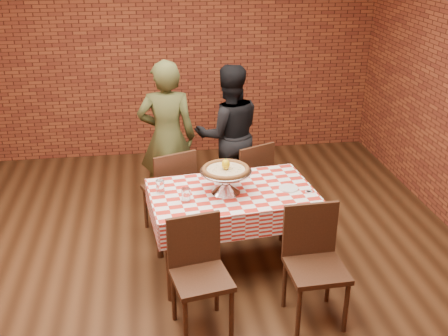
{
  "coord_description": "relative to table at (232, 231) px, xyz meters",
  "views": [
    {
      "loc": [
        -0.18,
        -3.73,
        2.75
      ],
      "look_at": [
        0.41,
        0.29,
        0.93
      ],
      "focal_mm": 42.92,
      "sensor_mm": 36.0,
      "label": 1
    }
  ],
  "objects": [
    {
      "name": "water_glass_right",
      "position": [
        -0.59,
        0.05,
        0.44
      ],
      "size": [
        0.08,
        0.08,
        0.11
      ],
      "primitive_type": "cylinder",
      "rotation": [
        0.0,
        0.0,
        0.1
      ],
      "color": "white",
      "rests_on": "tablecloth"
    },
    {
      "name": "pizza_stand",
      "position": [
        -0.05,
        -0.01,
        0.48
      ],
      "size": [
        0.47,
        0.47,
        0.19
      ],
      "primitive_type": null,
      "rotation": [
        0.0,
        0.0,
        -0.09
      ],
      "color": "silver",
      "rests_on": "tablecloth"
    },
    {
      "name": "diner_olive",
      "position": [
        -0.48,
        1.2,
        0.43
      ],
      "size": [
        0.61,
        0.42,
        1.61
      ],
      "primitive_type": "imported",
      "rotation": [
        0.0,
        0.0,
        3.08
      ],
      "color": "#434723",
      "rests_on": "ground"
    },
    {
      "name": "chair_near_left",
      "position": [
        -0.34,
        -0.76,
        0.06
      ],
      "size": [
        0.47,
        0.47,
        0.88
      ],
      "primitive_type": null,
      "rotation": [
        0.0,
        0.0,
        0.18
      ],
      "color": "#3E2213",
      "rests_on": "ground"
    },
    {
      "name": "table",
      "position": [
        0.0,
        0.0,
        0.0
      ],
      "size": [
        1.41,
        0.94,
        0.75
      ],
      "primitive_type": "cube",
      "rotation": [
        0.0,
        0.0,
        0.1
      ],
      "color": "#3E2213",
      "rests_on": "ground"
    },
    {
      "name": "chair_near_right",
      "position": [
        0.51,
        -0.77,
        0.08
      ],
      "size": [
        0.44,
        0.44,
        0.9
      ],
      "primitive_type": null,
      "rotation": [
        0.0,
        0.0,
        0.03
      ],
      "color": "#3E2213",
      "rests_on": "ground"
    },
    {
      "name": "ground",
      "position": [
        -0.47,
        -0.21,
        -0.38
      ],
      "size": [
        6.0,
        6.0,
        0.0
      ],
      "primitive_type": "plane",
      "color": "black",
      "rests_on": "ground"
    },
    {
      "name": "chair_far_right",
      "position": [
        0.28,
        0.84,
        0.06
      ],
      "size": [
        0.52,
        0.52,
        0.87
      ],
      "primitive_type": null,
      "rotation": [
        0.0,
        0.0,
        3.57
      ],
      "color": "#3E2213",
      "rests_on": "ground"
    },
    {
      "name": "tablecloth",
      "position": [
        -0.0,
        0.0,
        0.27
      ],
      "size": [
        1.45,
        0.98,
        0.23
      ],
      "primitive_type": null,
      "rotation": [
        0.0,
        0.0,
        0.1
      ],
      "color": "red",
      "rests_on": "table"
    },
    {
      "name": "side_plate",
      "position": [
        0.48,
        -0.03,
        0.39
      ],
      "size": [
        0.18,
        0.18,
        0.01
      ],
      "primitive_type": "cylinder",
      "rotation": [
        0.0,
        0.0,
        0.1
      ],
      "color": "white",
      "rests_on": "tablecloth"
    },
    {
      "name": "chair_far_left",
      "position": [
        -0.5,
        0.71,
        0.07
      ],
      "size": [
        0.54,
        0.54,
        0.9
      ],
      "primitive_type": null,
      "rotation": [
        0.0,
        0.0,
        3.5
      ],
      "color": "#3E2213",
      "rests_on": "ground"
    },
    {
      "name": "sweetener_packet_a",
      "position": [
        0.63,
        -0.11,
        0.39
      ],
      "size": [
        0.06,
        0.05,
        0.0
      ],
      "primitive_type": "cube",
      "rotation": [
        0.0,
        0.0,
        0.32
      ],
      "color": "white",
      "rests_on": "tablecloth"
    },
    {
      "name": "water_glass_left",
      "position": [
        -0.39,
        -0.13,
        0.44
      ],
      "size": [
        0.08,
        0.08,
        0.11
      ],
      "primitive_type": "cylinder",
      "rotation": [
        0.0,
        0.0,
        0.1
      ],
      "color": "white",
      "rests_on": "tablecloth"
    },
    {
      "name": "pizza",
      "position": [
        -0.05,
        -0.01,
        0.58
      ],
      "size": [
        0.42,
        0.42,
        0.03
      ],
      "primitive_type": "cylinder",
      "rotation": [
        0.0,
        0.0,
        -0.09
      ],
      "color": "#CAB689",
      "rests_on": "pizza_stand"
    },
    {
      "name": "diner_black",
      "position": [
        0.18,
        1.35,
        0.38
      ],
      "size": [
        0.76,
        0.61,
        1.51
      ],
      "primitive_type": "imported",
      "rotation": [
        0.0,
        0.0,
        3.2
      ],
      "color": "black",
      "rests_on": "ground"
    },
    {
      "name": "condiment_caddy",
      "position": [
        0.05,
        0.33,
        0.45
      ],
      "size": [
        0.11,
        0.1,
        0.14
      ],
      "primitive_type": "cube",
      "rotation": [
        0.0,
        0.0,
        -0.2
      ],
      "color": "silver",
      "rests_on": "tablecloth"
    },
    {
      "name": "lemon",
      "position": [
        -0.05,
        -0.01,
        0.63
      ],
      "size": [
        0.07,
        0.07,
        0.09
      ],
      "primitive_type": "ellipsoid",
      "rotation": [
        0.0,
        0.0,
        -0.09
      ],
      "color": "yellow",
      "rests_on": "pizza"
    },
    {
      "name": "sweetener_packet_b",
      "position": [
        0.62,
        -0.11,
        0.39
      ],
      "size": [
        0.06,
        0.05,
        0.0
      ],
      "primitive_type": "cube",
      "rotation": [
        0.0,
        0.0,
        -0.31
      ],
      "color": "white",
      "rests_on": "tablecloth"
    },
    {
      "name": "back_wall",
      "position": [
        -0.47,
        2.79,
        1.08
      ],
      "size": [
        5.5,
        0.0,
        5.5
      ],
      "primitive_type": "plane",
      "rotation": [
        1.57,
        0.0,
        0.0
      ],
      "color": "maroon",
      "rests_on": "ground"
    }
  ]
}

